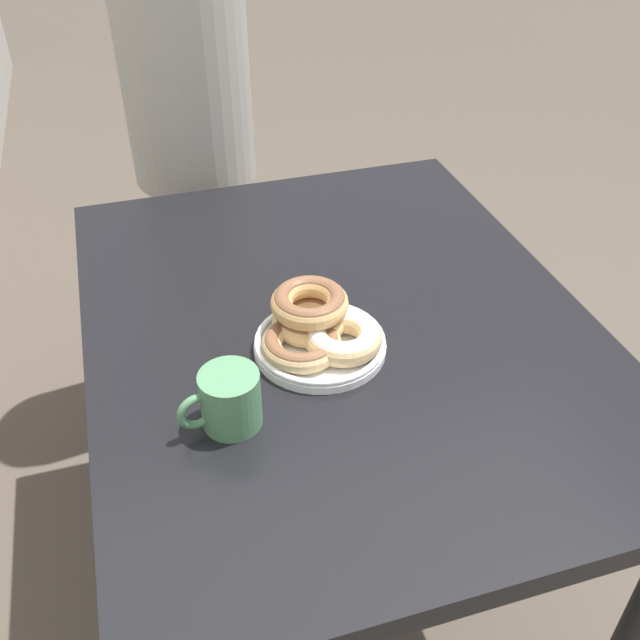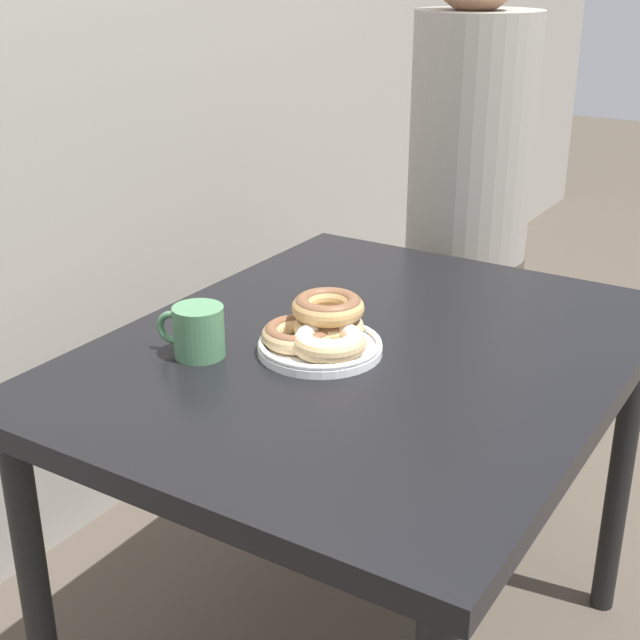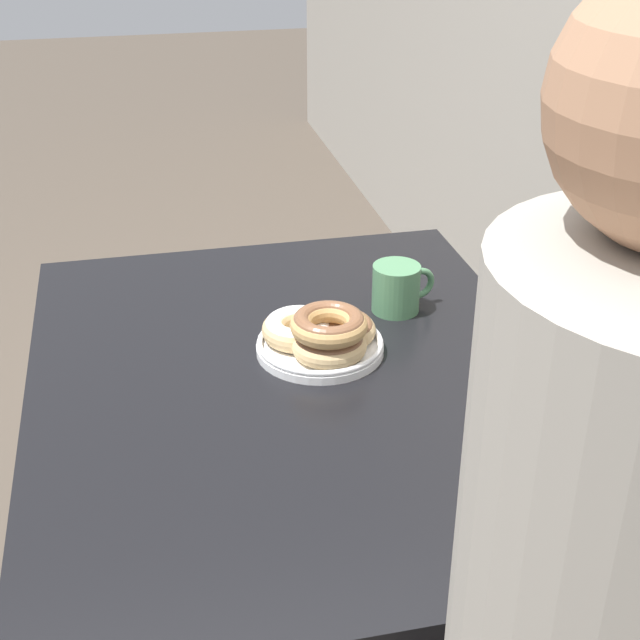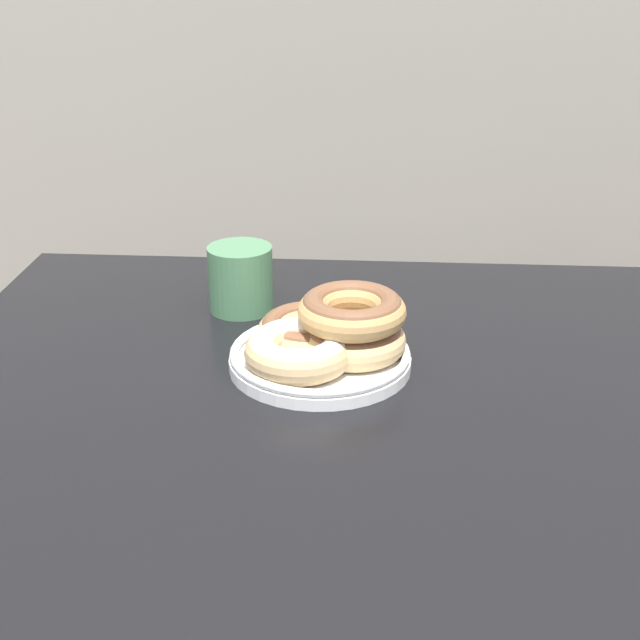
{
  "view_description": "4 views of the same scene",
  "coord_description": "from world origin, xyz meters",
  "px_view_note": "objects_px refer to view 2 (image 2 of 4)",
  "views": [
    {
      "loc": [
        -0.91,
        0.56,
        1.47
      ],
      "look_at": [
        -0.07,
        0.3,
        0.79
      ],
      "focal_mm": 40.0,
      "sensor_mm": 36.0,
      "label": 1
    },
    {
      "loc": [
        -1.24,
        -0.43,
        1.36
      ],
      "look_at": [
        -0.07,
        0.3,
        0.79
      ],
      "focal_mm": 50.0,
      "sensor_mm": 36.0,
      "label": 2
    },
    {
      "loc": [
        1.18,
        0.02,
        1.48
      ],
      "look_at": [
        -0.07,
        0.3,
        0.79
      ],
      "focal_mm": 50.0,
      "sensor_mm": 36.0,
      "label": 3
    },
    {
      "loc": [
        -0.01,
        -0.63,
        1.2
      ],
      "look_at": [
        -0.07,
        0.3,
        0.79
      ],
      "focal_mm": 50.0,
      "sensor_mm": 36.0,
      "label": 4
    }
  ],
  "objects_px": {
    "coffee_mug": "(197,331)",
    "person_figure": "(468,225)",
    "dining_table": "(366,387)",
    "donut_plate": "(321,331)"
  },
  "relations": [
    {
      "from": "coffee_mug",
      "to": "person_figure",
      "type": "relative_size",
      "value": 0.08
    },
    {
      "from": "dining_table",
      "to": "donut_plate",
      "type": "bearing_deg",
      "value": 137.75
    },
    {
      "from": "donut_plate",
      "to": "coffee_mug",
      "type": "distance_m",
      "value": 0.21
    },
    {
      "from": "donut_plate",
      "to": "coffee_mug",
      "type": "relative_size",
      "value": 1.95
    },
    {
      "from": "donut_plate",
      "to": "dining_table",
      "type": "bearing_deg",
      "value": -42.25
    },
    {
      "from": "dining_table",
      "to": "person_figure",
      "type": "height_order",
      "value": "person_figure"
    },
    {
      "from": "donut_plate",
      "to": "person_figure",
      "type": "relative_size",
      "value": 0.16
    },
    {
      "from": "coffee_mug",
      "to": "dining_table",
      "type": "bearing_deg",
      "value": -50.05
    },
    {
      "from": "donut_plate",
      "to": "coffee_mug",
      "type": "bearing_deg",
      "value": 126.87
    },
    {
      "from": "donut_plate",
      "to": "person_figure",
      "type": "distance_m",
      "value": 0.81
    }
  ]
}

